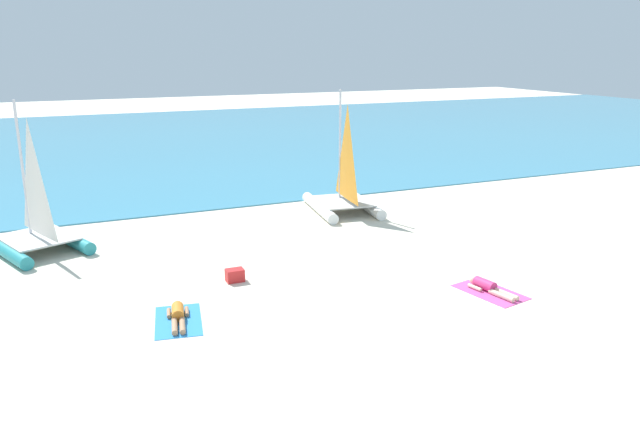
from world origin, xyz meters
The scene contains 9 objects.
ground_plane centered at (0.00, 10.00, 0.00)m, with size 120.00×120.00×0.00m, color beige.
ocean_water centered at (0.00, 31.23, 0.03)m, with size 120.00×40.00×0.05m, color teal.
sailboat_white centered at (2.74, 8.99, 0.72)m, with size 2.80×3.97×4.85m.
sailboat_teal centered at (-8.58, 8.58, 0.73)m, with size 3.59×4.34×4.87m.
towel_left centered at (-5.39, 1.33, 0.01)m, with size 1.10×1.90×0.01m, color #338CD8.
sunbather_left centered at (-5.38, 1.40, 0.13)m, with size 0.67×1.57×0.30m.
towel_right centered at (2.76, -0.24, 0.01)m, with size 1.10×1.90×0.01m, color #D84C99.
sunbather_right centered at (2.75, -0.17, 0.13)m, with size 0.70×1.56×0.30m.
cooler_box centered at (-3.40, 3.33, 0.18)m, with size 0.50×0.36×0.36m, color red.
Camera 1 is at (-7.69, -12.63, 6.48)m, focal length 34.40 mm.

